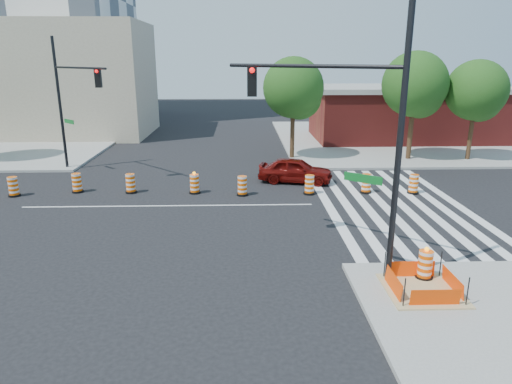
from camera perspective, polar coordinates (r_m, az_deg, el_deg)
ground at (r=22.56m, az=-10.91°, el=-1.71°), size 120.00×120.00×0.00m
sidewalk_ne at (r=42.29m, az=18.22°, el=6.32°), size 22.00×22.00×0.15m
crosswalk_east at (r=23.45m, az=16.55°, el=-1.39°), size 6.75×13.50×0.01m
lane_centerline at (r=22.55m, az=-10.91°, el=-1.70°), size 14.00×0.12×0.01m
excavation_pit at (r=14.90m, az=20.08°, el=-11.31°), size 2.20×2.20×0.90m
brick_storefront at (r=41.99m, az=18.50°, el=9.32°), size 16.50×8.50×4.60m
beige_midrise at (r=45.94m, az=-22.26°, el=12.87°), size 14.00×10.00×10.00m
red_coupe at (r=26.27m, az=4.94°, el=2.74°), size 4.47×2.56×1.43m
signal_pole_se at (r=14.52m, az=11.12°, el=9.14°), size 5.10×4.02×8.39m
signal_pole_nw at (r=29.71m, az=-22.14°, el=11.42°), size 4.37×4.40×8.02m
pit_drum at (r=15.52m, az=20.37°, el=-8.62°), size 0.56×0.56×1.10m
tree_north_c at (r=31.88m, az=4.76°, el=12.45°), size 4.14×4.14×7.03m
tree_north_d at (r=33.09m, az=19.27°, el=12.17°), size 4.35×4.35×7.39m
tree_north_e at (r=34.51m, az=25.83°, el=10.99°), size 4.02×4.02×6.84m
median_drum_1 at (r=26.69m, az=-28.06°, el=0.53°), size 0.60×0.60×1.02m
median_drum_2 at (r=26.06m, az=-21.47°, el=0.99°), size 0.60×0.60×1.02m
median_drum_3 at (r=25.05m, az=-15.40°, el=0.96°), size 0.60×0.60×1.02m
median_drum_4 at (r=24.28m, az=-7.69°, el=0.96°), size 0.60×0.60×1.18m
median_drum_5 at (r=23.72m, az=-1.72°, el=0.70°), size 0.60×0.60×1.02m
median_drum_6 at (r=24.08m, az=6.69°, el=0.83°), size 0.60×0.60×1.02m
median_drum_7 at (r=24.84m, az=13.61°, el=0.97°), size 0.60×0.60×1.02m
median_drum_8 at (r=25.44m, az=19.09°, el=0.87°), size 0.60×0.60×1.02m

